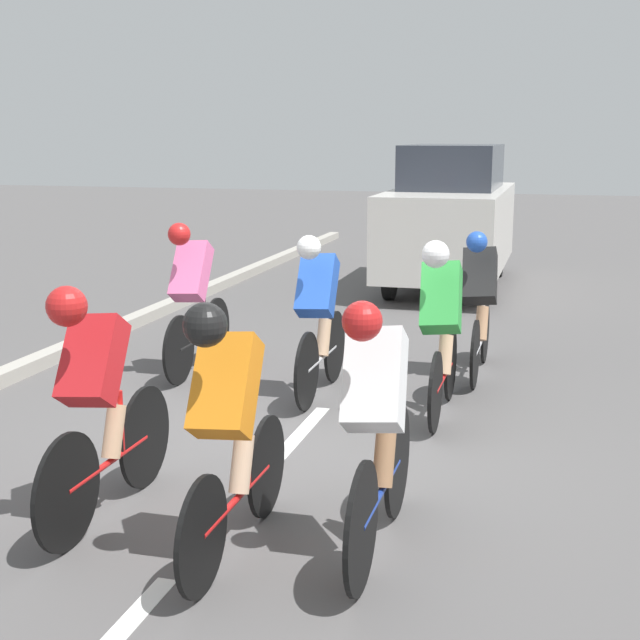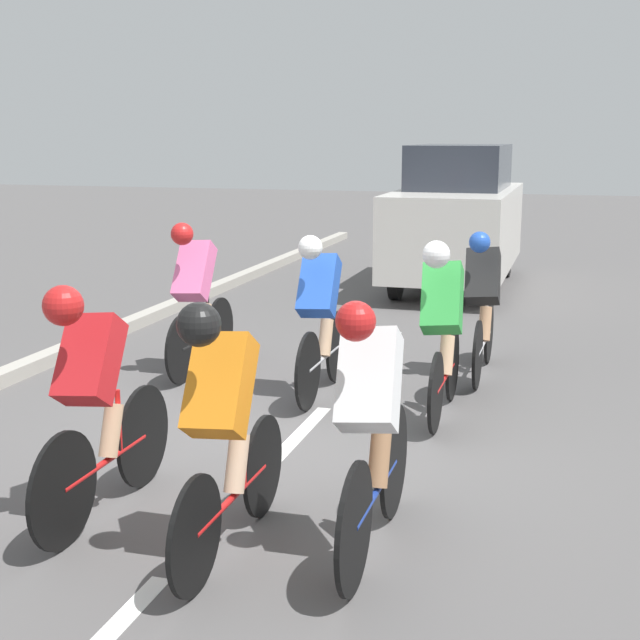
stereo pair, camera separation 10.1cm
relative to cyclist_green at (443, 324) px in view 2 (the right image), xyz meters
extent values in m
plane|color=#565454|center=(1.02, 0.60, -0.81)|extent=(60.00, 60.00, 0.00)
cube|color=white|center=(1.02, 0.73, -0.81)|extent=(0.12, 1.40, 0.01)
cube|color=white|center=(1.02, -2.47, -0.81)|extent=(0.12, 1.40, 0.01)
cylinder|color=black|center=(-0.02, -0.56, -0.48)|extent=(0.03, 0.67, 0.67)
cylinder|color=black|center=(-0.02, 0.39, -0.48)|extent=(0.03, 0.67, 0.67)
cylinder|color=red|center=(-0.02, -0.08, -0.48)|extent=(0.04, 0.95, 0.04)
cylinder|color=red|center=(-0.02, -0.25, -0.27)|extent=(0.04, 0.04, 0.42)
cylinder|color=white|center=(-0.02, -0.13, -0.38)|extent=(0.07, 0.07, 0.16)
cylinder|color=#DBAD84|center=(-0.02, -0.15, -0.30)|extent=(0.12, 0.23, 0.36)
cube|color=green|center=(0.01, 0.02, 0.23)|extent=(0.37, 0.50, 0.62)
sphere|color=white|center=(0.03, 0.24, 0.62)|extent=(0.22, 0.22, 0.22)
cylinder|color=black|center=(-0.02, 2.06, -0.46)|extent=(0.03, 0.71, 0.71)
cylinder|color=black|center=(-0.02, 3.07, -0.46)|extent=(0.03, 0.71, 0.71)
cylinder|color=navy|center=(-0.02, 2.57, -0.46)|extent=(0.04, 1.02, 0.04)
cylinder|color=navy|center=(-0.02, 2.39, -0.25)|extent=(0.04, 0.04, 0.42)
cylinder|color=green|center=(-0.02, 2.52, -0.36)|extent=(0.07, 0.07, 0.16)
cylinder|color=#9E704C|center=(-0.02, 2.49, -0.28)|extent=(0.12, 0.23, 0.36)
cube|color=white|center=(0.00, 2.67, 0.24)|extent=(0.37, 0.48, 0.60)
sphere|color=red|center=(0.03, 2.89, 0.61)|extent=(0.21, 0.21, 0.21)
cylinder|color=black|center=(2.57, -1.30, -0.48)|extent=(0.03, 0.68, 0.68)
cylinder|color=black|center=(2.57, -0.34, -0.48)|extent=(0.03, 0.68, 0.68)
cylinder|color=black|center=(2.57, -0.82, -0.48)|extent=(0.04, 0.96, 0.04)
cylinder|color=black|center=(2.57, -0.99, -0.27)|extent=(0.04, 0.04, 0.42)
cylinder|color=white|center=(2.57, -0.87, -0.38)|extent=(0.07, 0.07, 0.16)
cylinder|color=#DBAD84|center=(2.57, -0.89, -0.30)|extent=(0.12, 0.23, 0.36)
cube|color=pink|center=(2.58, -0.72, 0.24)|extent=(0.35, 0.50, 0.61)
sphere|color=red|center=(2.60, -0.50, 0.62)|extent=(0.22, 0.22, 0.22)
cylinder|color=black|center=(0.78, 2.28, -0.49)|extent=(0.03, 0.65, 0.65)
cylinder|color=black|center=(0.78, 3.32, -0.49)|extent=(0.03, 0.65, 0.65)
cylinder|color=red|center=(0.78, 2.80, -0.49)|extent=(0.04, 1.04, 0.04)
cylinder|color=red|center=(0.78, 2.62, -0.28)|extent=(0.04, 0.04, 0.42)
cylinder|color=white|center=(0.78, 2.75, -0.39)|extent=(0.07, 0.07, 0.16)
cylinder|color=beige|center=(0.78, 2.72, -0.31)|extent=(0.12, 0.23, 0.36)
cube|color=orange|center=(0.79, 2.90, 0.21)|extent=(0.36, 0.49, 0.59)
sphere|color=black|center=(0.81, 3.12, 0.60)|extent=(0.24, 0.24, 0.24)
cylinder|color=black|center=(1.73, 2.05, -0.46)|extent=(0.03, 0.70, 0.70)
cylinder|color=black|center=(1.73, 3.04, -0.46)|extent=(0.03, 0.70, 0.70)
cylinder|color=red|center=(1.73, 2.55, -0.46)|extent=(0.04, 0.99, 0.04)
cylinder|color=red|center=(1.73, 2.37, -0.25)|extent=(0.04, 0.04, 0.42)
cylinder|color=#1999D8|center=(1.73, 2.50, -0.36)|extent=(0.07, 0.07, 0.16)
cylinder|color=#DBAD84|center=(1.73, 2.47, -0.28)|extent=(0.12, 0.23, 0.36)
cube|color=red|center=(1.75, 2.65, 0.22)|extent=(0.36, 0.47, 0.58)
sphere|color=red|center=(1.77, 2.87, 0.60)|extent=(0.24, 0.24, 0.24)
cylinder|color=black|center=(1.15, -0.86, -0.47)|extent=(0.03, 0.70, 0.70)
cylinder|color=black|center=(1.15, 0.10, -0.47)|extent=(0.03, 0.70, 0.70)
cylinder|color=#B7B7BC|center=(1.15, -0.38, -0.47)|extent=(0.04, 0.96, 0.04)
cylinder|color=#B7B7BC|center=(1.15, -0.55, -0.26)|extent=(0.04, 0.04, 0.42)
cylinder|color=green|center=(1.15, -0.43, -0.37)|extent=(0.07, 0.07, 0.16)
cylinder|color=#DBAD84|center=(1.15, -0.45, -0.29)|extent=(0.12, 0.23, 0.36)
cube|color=blue|center=(1.16, -0.28, 0.23)|extent=(0.35, 0.48, 0.58)
sphere|color=white|center=(1.18, -0.06, 0.60)|extent=(0.21, 0.21, 0.21)
cylinder|color=black|center=(-0.19, -2.01, -0.49)|extent=(0.03, 0.66, 0.66)
cylinder|color=black|center=(-0.19, -0.98, -0.49)|extent=(0.03, 0.66, 0.66)
cylinder|color=#B7B7BC|center=(-0.19, -1.49, -0.49)|extent=(0.04, 1.03, 0.04)
cylinder|color=#B7B7BC|center=(-0.19, -1.67, -0.28)|extent=(0.04, 0.04, 0.42)
cylinder|color=white|center=(-0.19, -1.54, -0.39)|extent=(0.07, 0.07, 0.16)
cylinder|color=tan|center=(-0.19, -1.57, -0.31)|extent=(0.12, 0.23, 0.36)
cube|color=black|center=(-0.17, -1.39, 0.20)|extent=(0.36, 0.47, 0.58)
sphere|color=blue|center=(-0.15, -1.17, 0.56)|extent=(0.20, 0.20, 0.20)
cylinder|color=black|center=(0.12, -5.32, -0.49)|extent=(0.14, 0.64, 0.64)
cylinder|color=black|center=(1.48, -5.32, -0.49)|extent=(0.14, 0.64, 0.64)
cylinder|color=black|center=(0.12, -7.93, -0.49)|extent=(0.14, 0.64, 0.64)
cylinder|color=black|center=(1.48, -7.93, -0.49)|extent=(0.14, 0.64, 0.64)
cube|color=silver|center=(0.80, -6.62, 0.11)|extent=(1.70, 4.21, 1.22)
cube|color=#2D333D|center=(0.80, -6.83, 1.06)|extent=(1.39, 2.32, 0.67)
camera|label=1|loc=(-0.97, 7.31, 1.57)|focal=50.00mm
camera|label=2|loc=(-1.07, 7.28, 1.57)|focal=50.00mm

